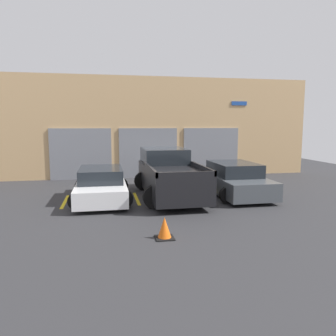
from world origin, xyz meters
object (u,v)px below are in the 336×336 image
at_px(pickup_truck, 169,175).
at_px(traffic_cone, 164,229).
at_px(sedan_white, 101,185).
at_px(sedan_side, 234,180).

distance_m(pickup_truck, traffic_cone, 5.03).
relative_size(pickup_truck, sedan_white, 1.25).
bearing_deg(sedan_side, traffic_cone, -128.90).
relative_size(pickup_truck, sedan_side, 1.22).
xyz_separation_m(sedan_white, traffic_cone, (1.60, -4.63, -0.32)).
height_order(sedan_white, traffic_cone, sedan_white).
xyz_separation_m(sedan_white, sedan_side, (5.34, -0.00, 0.04)).
height_order(pickup_truck, sedan_white, pickup_truck).
relative_size(sedan_white, traffic_cone, 7.66).
bearing_deg(sedan_side, pickup_truck, 174.69).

